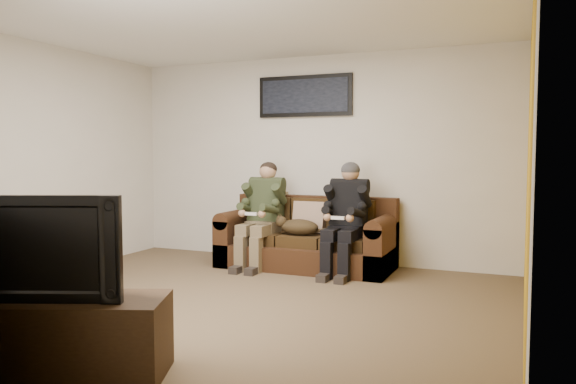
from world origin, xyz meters
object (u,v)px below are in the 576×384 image
at_px(cat, 298,227).
at_px(tv_stand, 39,337).
at_px(person_right, 346,212).
at_px(television, 36,246).
at_px(person_left, 262,208).
at_px(framed_poster, 305,96).
at_px(sofa, 308,241).

relative_size(cat, tv_stand, 0.42).
relative_size(person_right, cat, 1.94).
bearing_deg(cat, television, -94.57).
height_order(person_left, cat, person_left).
height_order(framed_poster, television, framed_poster).
bearing_deg(television, person_right, 54.46).
bearing_deg(person_right, sofa, 162.06).
bearing_deg(tv_stand, cat, 63.42).
bearing_deg(cat, tv_stand, -94.57).
height_order(sofa, person_left, person_left).
bearing_deg(person_left, sofa, 17.98).
distance_m(person_left, cat, 0.52).
xyz_separation_m(sofa, person_left, (-0.53, -0.17, 0.39)).
bearing_deg(tv_stand, television, -22.01).
height_order(sofa, television, television).
distance_m(cat, tv_stand, 3.59).
height_order(person_right, framed_poster, framed_poster).
distance_m(sofa, television, 3.82).
bearing_deg(framed_poster, television, -91.89).
xyz_separation_m(person_right, tv_stand, (-0.87, -3.60, -0.47)).
xyz_separation_m(person_right, television, (-0.87, -3.60, 0.10)).
xyz_separation_m(sofa, person_right, (0.53, -0.17, 0.39)).
bearing_deg(television, cat, 63.42).
distance_m(sofa, cat, 0.29).
height_order(person_left, television, person_left).
xyz_separation_m(person_right, framed_poster, (-0.73, 0.56, 1.39)).
distance_m(sofa, tv_stand, 3.79).
distance_m(person_right, framed_poster, 1.67).
distance_m(person_right, tv_stand, 3.73).
bearing_deg(sofa, person_left, -162.02).
distance_m(framed_poster, tv_stand, 4.56).
relative_size(person_left, framed_poster, 1.01).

